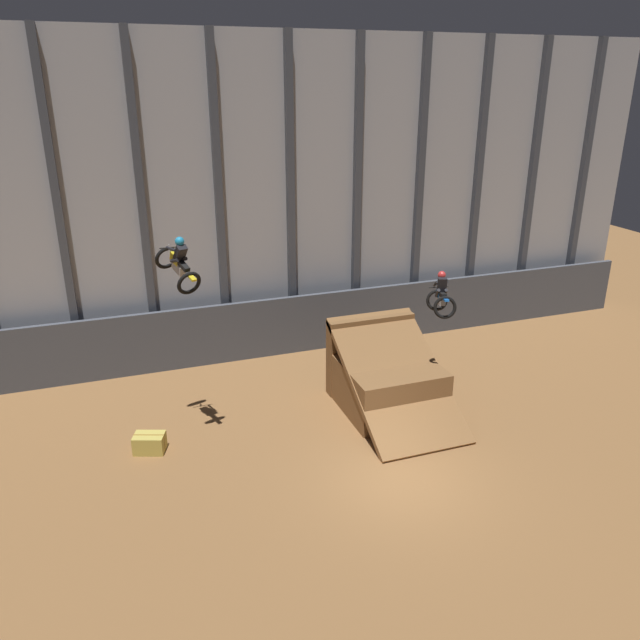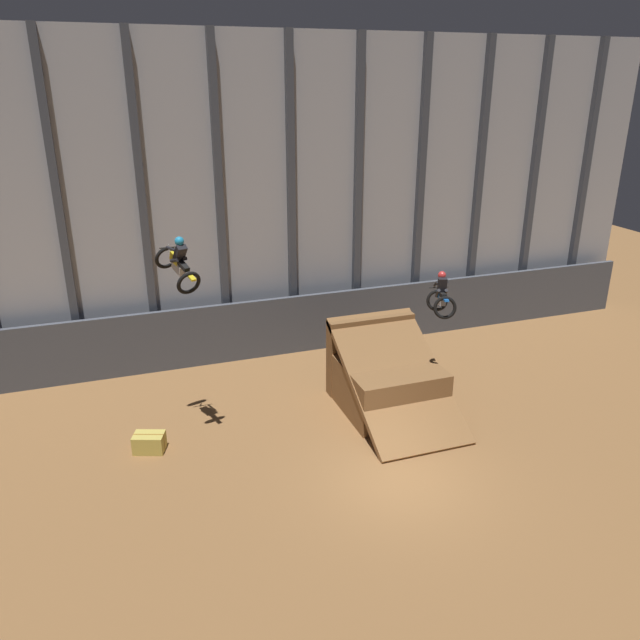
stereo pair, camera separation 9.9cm
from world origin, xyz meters
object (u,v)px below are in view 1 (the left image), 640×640
(dirt_ramp, at_px, (385,378))
(rider_bike_right_air, at_px, (441,297))
(rider_bike_left_air, at_px, (178,264))
(hay_bale_trackside, at_px, (150,443))

(dirt_ramp, distance_m, rider_bike_right_air, 3.34)
(dirt_ramp, relative_size, rider_bike_left_air, 2.57)
(dirt_ramp, height_order, hay_bale_trackside, dirt_ramp)
(rider_bike_left_air, height_order, rider_bike_right_air, rider_bike_left_air)
(dirt_ramp, distance_m, rider_bike_left_air, 7.93)
(dirt_ramp, height_order, rider_bike_right_air, rider_bike_right_air)
(rider_bike_right_air, bearing_deg, rider_bike_left_air, -165.49)
(dirt_ramp, relative_size, rider_bike_right_air, 2.74)
(rider_bike_left_air, bearing_deg, hay_bale_trackside, -174.49)
(rider_bike_right_air, relative_size, hay_bale_trackside, 1.69)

